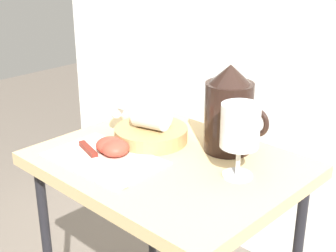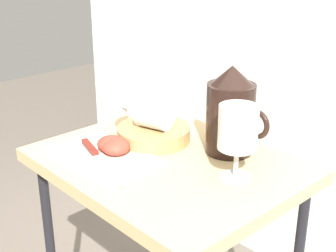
{
  "view_description": "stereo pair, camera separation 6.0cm",
  "coord_description": "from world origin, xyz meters",
  "views": [
    {
      "loc": [
        0.67,
        -0.71,
        1.14
      ],
      "look_at": [
        0.0,
        0.0,
        0.74
      ],
      "focal_mm": 51.47,
      "sensor_mm": 36.0,
      "label": 1
    },
    {
      "loc": [
        0.72,
        -0.66,
        1.14
      ],
      "look_at": [
        0.0,
        0.0,
        0.74
      ],
      "focal_mm": 51.47,
      "sensor_mm": 36.0,
      "label": 2
    }
  ],
  "objects": [
    {
      "name": "wine_glass_tipped_near",
      "position": [
        -0.1,
        0.04,
        0.74
      ],
      "size": [
        0.15,
        0.1,
        0.08
      ],
      "color": "silver",
      "rests_on": "basket_tray"
    },
    {
      "name": "pitcher",
      "position": [
        0.07,
        0.13,
        0.75
      ],
      "size": [
        0.16,
        0.11,
        0.21
      ],
      "color": "black",
      "rests_on": "table"
    },
    {
      "name": "basket_tray",
      "position": [
        -0.1,
        0.05,
        0.68
      ],
      "size": [
        0.18,
        0.18,
        0.03
      ],
      "primitive_type": "cylinder",
      "color": "tan",
      "rests_on": "table"
    },
    {
      "name": "wine_glass_upright",
      "position": [
        0.16,
        0.04,
        0.77
      ],
      "size": [
        0.08,
        0.08,
        0.16
      ],
      "color": "silver",
      "rests_on": "table"
    },
    {
      "name": "table",
      "position": [
        0.0,
        0.0,
        0.6
      ],
      "size": [
        0.57,
        0.45,
        0.66
      ],
      "color": "tan",
      "rests_on": "ground_plane"
    },
    {
      "name": "apple_half_right",
      "position": [
        -0.09,
        -0.07,
        0.69
      ],
      "size": [
        0.06,
        0.06,
        0.04
      ],
      "primitive_type": "ellipsoid",
      "color": "#CC3D2D",
      "rests_on": "linen_napkin"
    },
    {
      "name": "apple_half_left",
      "position": [
        -0.12,
        -0.07,
        0.69
      ],
      "size": [
        0.06,
        0.06,
        0.04
      ],
      "primitive_type": "ellipsoid",
      "color": "#CC3D2D",
      "rests_on": "linen_napkin"
    },
    {
      "name": "knife",
      "position": [
        -0.11,
        -0.12,
        0.67
      ],
      "size": [
        0.23,
        0.08,
        0.01
      ],
      "color": "silver",
      "rests_on": "linen_napkin"
    },
    {
      "name": "linen_napkin",
      "position": [
        -0.1,
        -0.1,
        0.67
      ],
      "size": [
        0.26,
        0.18,
        0.0
      ],
      "primitive_type": "cube",
      "rotation": [
        0.0,
        0.0,
        0.04
      ],
      "color": "silver",
      "rests_on": "table"
    }
  ]
}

